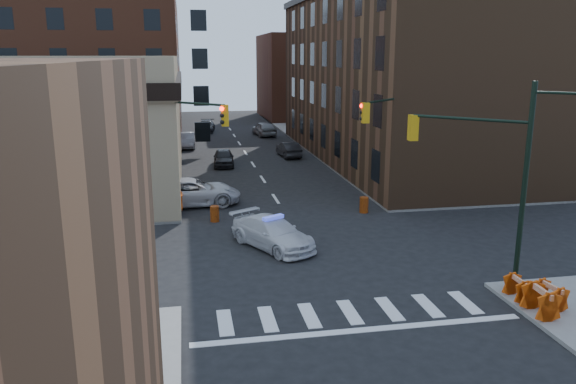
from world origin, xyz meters
name	(u,v)px	position (x,y,z in m)	size (l,w,h in m)	color
ground	(309,250)	(0.00, 0.00, 0.00)	(140.00, 140.00, 0.00)	black
sidewalk_nw	(2,151)	(-23.00, 32.75, 0.07)	(34.00, 54.50, 0.15)	gray
sidewalk_ne	(448,139)	(23.00, 32.75, 0.07)	(34.00, 54.50, 0.15)	gray
bank_building	(16,123)	(-17.00, 16.50, 4.50)	(22.00, 22.00, 9.00)	#857457
apartment_block	(56,26)	(-18.50, 40.00, 12.00)	(25.00, 25.00, 24.00)	#5C2E1D
commercial_row_ne	(399,79)	(13.00, 22.50, 7.00)	(14.00, 34.00, 14.00)	#4C321E
filler_nw	(109,63)	(-16.00, 62.00, 8.00)	(20.00, 18.00, 16.00)	brown
filler_ne	(317,77)	(14.00, 58.00, 6.00)	(16.00, 16.00, 12.00)	#5C2E1D
signal_pole_se	(495,174)	(6.04, -5.52, 4.61)	(5.40, 5.27, 8.00)	black
signal_pole_nw	(181,146)	(-5.85, 5.34, 4.34)	(3.58, 3.67, 8.00)	black
signal_pole_ne	(389,140)	(5.84, 5.35, 4.34)	(3.67, 3.58, 8.00)	black
tree_ne_near	(327,117)	(7.50, 26.00, 3.49)	(3.00, 3.00, 4.85)	black
tree_ne_far	(309,109)	(7.50, 34.00, 3.49)	(3.00, 3.00, 4.85)	black
police_car	(273,233)	(-1.65, 0.72, 0.72)	(2.02, 4.97, 1.44)	silver
pickup	(192,192)	(-5.34, 9.37, 0.84)	(2.78, 6.03, 1.68)	silver
parked_car_wnear	(224,158)	(-2.50, 21.82, 0.70)	(1.66, 4.13, 1.41)	black
parked_car_wfar	(186,140)	(-5.50, 32.11, 0.75)	(1.58, 4.54, 1.50)	#97999F
parked_car_wdeep	(206,126)	(-3.06, 43.78, 0.69)	(1.94, 4.77, 1.39)	black
parked_car_enear	(289,149)	(3.66, 25.10, 0.69)	(1.46, 4.18, 1.38)	black
parked_car_efar	(264,129)	(3.43, 39.31, 0.83)	(1.95, 4.85, 1.65)	gray
pedestrian_a	(112,199)	(-9.88, 7.80, 1.00)	(0.62, 0.41, 1.70)	black
pedestrian_b	(142,198)	(-8.15, 7.28, 1.12)	(0.94, 0.74, 1.94)	black
pedestrian_c	(71,208)	(-11.88, 6.46, 0.94)	(0.93, 0.39, 1.58)	#1D212C
barrel_road	(364,205)	(4.61, 5.85, 0.47)	(0.52, 0.52, 0.93)	#C73C09
barrel_bank	(215,214)	(-4.16, 5.60, 0.44)	(0.49, 0.49, 0.88)	red
barricade_se_a	(550,296)	(7.14, -8.00, 0.59)	(1.18, 0.59, 0.89)	#C74209
barricade_se_b	(518,288)	(6.40, -7.14, 0.57)	(1.12, 0.56, 0.84)	red
barricade_se_c	(540,301)	(6.40, -8.50, 0.66)	(1.35, 0.68, 1.02)	#C54409
barricade_nw_a	(172,201)	(-6.50, 8.00, 0.65)	(1.34, 0.67, 1.01)	red
barricade_nw_b	(67,218)	(-12.00, 5.70, 0.60)	(1.20, 0.60, 0.90)	#EC4D0B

